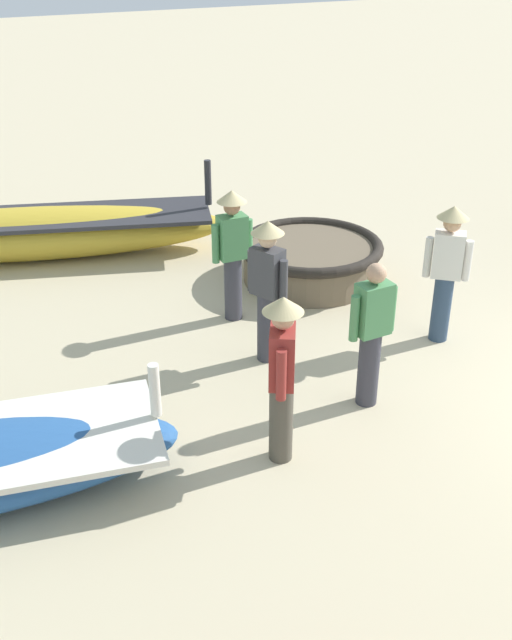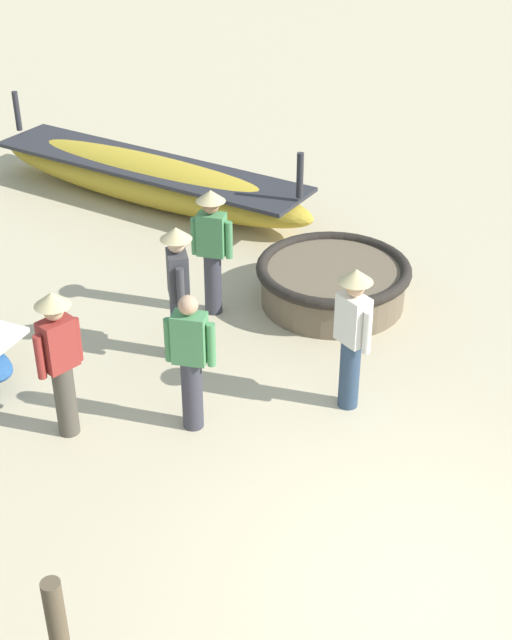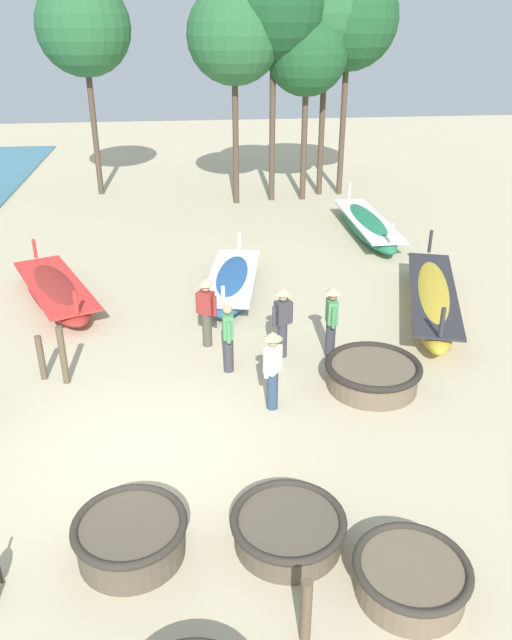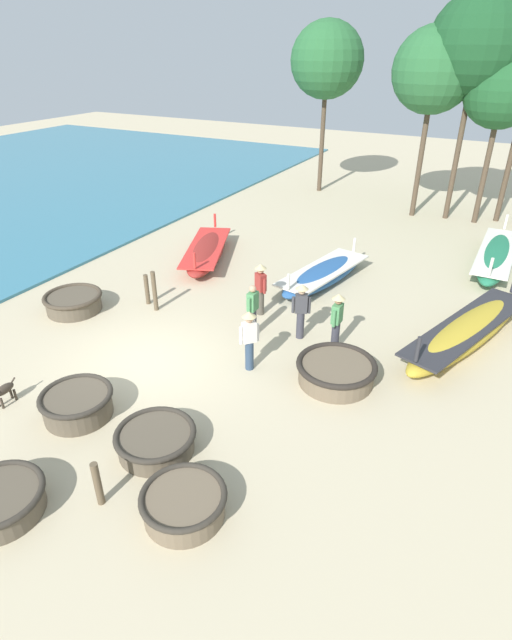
{
  "view_description": "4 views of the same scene",
  "coord_description": "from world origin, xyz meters",
  "px_view_note": "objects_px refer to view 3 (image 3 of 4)",
  "views": [
    {
      "loc": [
        -3.48,
        6.61,
        4.42
      ],
      "look_at": [
        2.6,
        3.52,
        0.79
      ],
      "focal_mm": 42.0,
      "sensor_mm": 36.0,
      "label": 1
    },
    {
      "loc": [
        -5.33,
        0.32,
        5.82
      ],
      "look_at": [
        2.8,
        2.22,
        0.76
      ],
      "focal_mm": 50.0,
      "sensor_mm": 36.0,
      "label": 2
    },
    {
      "loc": [
        0.97,
        -9.04,
        6.89
      ],
      "look_at": [
        2.43,
        3.06,
        0.99
      ],
      "focal_mm": 35.0,
      "sensor_mm": 36.0,
      "label": 3
    },
    {
      "loc": [
        7.69,
        -8.21,
        7.4
      ],
      "look_at": [
        2.18,
        2.12,
        0.86
      ],
      "focal_mm": 28.0,
      "sensor_mm": 36.0,
      "label": 4
    }
  ],
  "objects_px": {
    "mooring_post_shoreline": "(306,611)",
    "coracle_tilted": "(411,577)",
    "long_boat_red_hull": "(367,225)",
    "mooring_post_mid_beach": "(41,358)",
    "tree_tall_back": "(349,19)",
    "tree_leftmost": "(307,54)",
    "long_boat_green_hull": "(232,282)",
    "long_boat_white_hull": "(56,291)",
    "fisherman_hauling": "(332,317)",
    "long_boat_blue_hull": "(432,298)",
    "fisherman_by_coracle": "(273,365)",
    "fisherman_standing_left": "(228,336)",
    "fisherman_crouching": "(283,318)",
    "tree_center": "(327,14)",
    "fisherman_with_hat": "(206,308)",
    "coracle_beside_post": "(373,374)",
    "tree_left_mid": "(274,7)",
    "mooring_post_inland": "(63,355)",
    "tree_rightmost": "(83,28)",
    "coracle_nearest": "(288,528)",
    "coracle_weathered": "(131,536)",
    "tree_right_mid": "(234,36)"
  },
  "relations": [
    {
      "from": "long_boat_white_hull",
      "to": "tree_leftmost",
      "type": "distance_m",
      "value": 14.05
    },
    {
      "from": "tree_rightmost",
      "to": "long_boat_green_hull",
      "type": "bearing_deg",
      "value": -67.6
    },
    {
      "from": "long_boat_green_hull",
      "to": "mooring_post_shoreline",
      "type": "distance_m",
      "value": 10.92
    },
    {
      "from": "tree_center",
      "to": "coracle_beside_post",
      "type": "bearing_deg",
      "value": -98.13
    },
    {
      "from": "tree_rightmost",
      "to": "fisherman_with_hat",
      "type": "bearing_deg",
      "value": -75.06
    },
    {
      "from": "tree_tall_back",
      "to": "tree_left_mid",
      "type": "distance_m",
      "value": 3.15
    },
    {
      "from": "coracle_beside_post",
      "to": "fisherman_with_hat",
      "type": "bearing_deg",
      "value": 145.58
    },
    {
      "from": "coracle_tilted",
      "to": "fisherman_with_hat",
      "type": "xyz_separation_m",
      "value": [
        -2.31,
        7.32,
        0.67
      ]
    },
    {
      "from": "mooring_post_shoreline",
      "to": "tree_center",
      "type": "relative_size",
      "value": 0.11
    },
    {
      "from": "mooring_post_shoreline",
      "to": "tree_left_mid",
      "type": "xyz_separation_m",
      "value": [
        2.54,
        20.59,
        6.8
      ]
    },
    {
      "from": "tree_left_mid",
      "to": "tree_leftmost",
      "type": "distance_m",
      "value": 2.07
    },
    {
      "from": "fisherman_standing_left",
      "to": "mooring_post_shoreline",
      "type": "height_order",
      "value": "fisherman_standing_left"
    },
    {
      "from": "mooring_post_inland",
      "to": "tree_rightmost",
      "type": "xyz_separation_m",
      "value": [
        -0.88,
        15.95,
        5.92
      ]
    },
    {
      "from": "long_boat_white_hull",
      "to": "fisherman_hauling",
      "type": "bearing_deg",
      "value": -29.53
    },
    {
      "from": "mooring_post_shoreline",
      "to": "coracle_tilted",
      "type": "bearing_deg",
      "value": 18.46
    },
    {
      "from": "long_boat_blue_hull",
      "to": "tree_left_mid",
      "type": "bearing_deg",
      "value": 102.21
    },
    {
      "from": "long_boat_white_hull",
      "to": "fisherman_standing_left",
      "type": "height_order",
      "value": "fisherman_standing_left"
    },
    {
      "from": "long_boat_blue_hull",
      "to": "tree_left_mid",
      "type": "xyz_separation_m",
      "value": [
        -2.52,
        11.63,
        6.89
      ]
    },
    {
      "from": "tree_rightmost",
      "to": "long_boat_red_hull",
      "type": "bearing_deg",
      "value": -35.29
    },
    {
      "from": "long_boat_blue_hull",
      "to": "tree_leftmost",
      "type": "height_order",
      "value": "tree_leftmost"
    },
    {
      "from": "long_boat_white_hull",
      "to": "tree_center",
      "type": "xyz_separation_m",
      "value": [
        9.44,
        10.52,
        6.73
      ]
    },
    {
      "from": "tree_tall_back",
      "to": "tree_leftmost",
      "type": "xyz_separation_m",
      "value": [
        -1.75,
        -0.67,
        -1.19
      ]
    },
    {
      "from": "coracle_tilted",
      "to": "fisherman_by_coracle",
      "type": "bearing_deg",
      "value": 104.53
    },
    {
      "from": "long_boat_green_hull",
      "to": "fisherman_hauling",
      "type": "height_order",
      "value": "fisherman_hauling"
    },
    {
      "from": "fisherman_crouching",
      "to": "tree_leftmost",
      "type": "xyz_separation_m",
      "value": [
        3.01,
        13.44,
        4.73
      ]
    },
    {
      "from": "coracle_tilted",
      "to": "tree_left_mid",
      "type": "bearing_deg",
      "value": 87.05
    },
    {
      "from": "mooring_post_mid_beach",
      "to": "mooring_post_shoreline",
      "type": "distance_m",
      "value": 8.01
    },
    {
      "from": "coracle_nearest",
      "to": "tree_center",
      "type": "distance_m",
      "value": 21.37
    },
    {
      "from": "tree_right_mid",
      "to": "long_boat_blue_hull",
      "type": "bearing_deg",
      "value": -70.37
    },
    {
      "from": "long_boat_red_hull",
      "to": "long_boat_green_hull",
      "type": "bearing_deg",
      "value": -138.66
    },
    {
      "from": "long_boat_white_hull",
      "to": "mooring_post_mid_beach",
      "type": "relative_size",
      "value": 4.85
    },
    {
      "from": "fisherman_hauling",
      "to": "mooring_post_mid_beach",
      "type": "relative_size",
      "value": 1.66
    },
    {
      "from": "long_boat_white_hull",
      "to": "fisherman_hauling",
      "type": "distance_m",
      "value": 7.64
    },
    {
      "from": "long_boat_green_hull",
      "to": "fisherman_by_coracle",
      "type": "bearing_deg",
      "value": -87.31
    },
    {
      "from": "long_boat_green_hull",
      "to": "fisherman_standing_left",
      "type": "xyz_separation_m",
      "value": [
        -0.46,
        -4.32,
        0.53
      ]
    },
    {
      "from": "fisherman_hauling",
      "to": "fisherman_by_coracle",
      "type": "xyz_separation_m",
      "value": [
        -1.6,
        -1.95,
        0.0
      ]
    },
    {
      "from": "coracle_weathered",
      "to": "long_boat_blue_hull",
      "type": "distance_m",
      "value": 10.31
    },
    {
      "from": "tree_left_mid",
      "to": "long_boat_green_hull",
      "type": "bearing_deg",
      "value": -104.45
    },
    {
      "from": "tree_rightmost",
      "to": "tree_left_mid",
      "type": "xyz_separation_m",
      "value": [
        7.25,
        -1.87,
        0.71
      ]
    },
    {
      "from": "tree_tall_back",
      "to": "long_boat_green_hull",
      "type": "bearing_deg",
      "value": -118.33
    },
    {
      "from": "fisherman_by_coracle",
      "to": "tree_left_mid",
      "type": "xyz_separation_m",
      "value": [
        2.22,
        15.53,
        6.32
      ]
    },
    {
      "from": "mooring_post_shoreline",
      "to": "tree_center",
      "type": "xyz_separation_m",
      "value": [
        4.73,
        21.29,
        6.58
      ]
    },
    {
      "from": "fisherman_standing_left",
      "to": "tree_center",
      "type": "xyz_separation_m",
      "value": [
        5.14,
        14.69,
        6.23
      ]
    },
    {
      "from": "coracle_beside_post",
      "to": "fisherman_with_hat",
      "type": "xyz_separation_m",
      "value": [
        -3.29,
        2.25,
        0.64
      ]
    },
    {
      "from": "tree_center",
      "to": "long_boat_green_hull",
      "type": "bearing_deg",
      "value": -114.29
    },
    {
      "from": "long_boat_red_hull",
      "to": "tree_center",
      "type": "distance_m",
      "value": 8.91
    },
    {
      "from": "long_boat_red_hull",
      "to": "mooring_post_mid_beach",
      "type": "distance_m",
      "value": 12.91
    },
    {
      "from": "tree_leftmost",
      "to": "coracle_beside_post",
      "type": "bearing_deg",
      "value": -95.22
    },
    {
      "from": "long_boat_red_hull",
      "to": "fisherman_with_hat",
      "type": "distance_m",
      "value": 9.72
    },
    {
      "from": "mooring_post_inland",
      "to": "tree_rightmost",
      "type": "height_order",
      "value": "tree_rightmost"
    }
  ]
}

